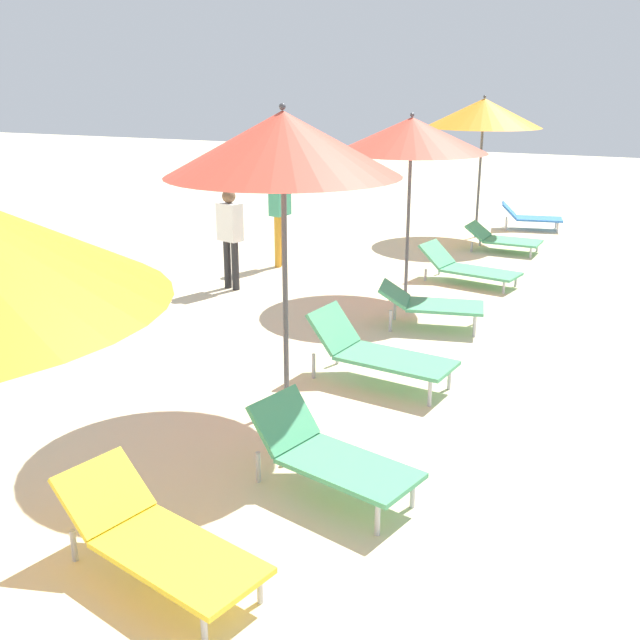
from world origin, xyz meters
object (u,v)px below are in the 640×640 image
Objects in this scene: lounger_fifth_shoreside at (377,351)px; lounger_sixth_shoreside at (467,267)px; lounger_fifth_inland at (329,454)px; umbrella_farthest at (484,113)px; lounger_fourth_shoreside at (156,538)px; person_walking_near at (230,230)px; lounger_sixth_inland at (430,303)px; lounger_farthest_shoreside at (530,217)px; person_walking_far at (280,203)px; lounger_farthest_inland at (502,238)px; umbrella_fifth at (283,144)px; umbrella_sixth at (411,135)px.

lounger_sixth_shoreside is (-0.17, 4.35, -0.09)m from lounger_fifth_shoreside.
umbrella_farthest is at bearing 111.36° from lounger_fifth_inland.
lounger_fourth_shoreside is at bearing -85.02° from lounger_fifth_shoreside.
lounger_fifth_inland is (0.46, -2.18, -0.02)m from lounger_fifth_shoreside.
lounger_sixth_inland is at bearing 95.43° from person_walking_near.
person_walking_far is (-3.25, -5.11, 0.81)m from lounger_farthest_shoreside.
umbrella_farthest is 2.55m from lounger_farthest_inland.
lounger_sixth_inland is at bearing -76.76° from lounger_sixth_shoreside.
lounger_sixth_inland is at bearing -81.65° from umbrella_farthest.
umbrella_fifth is 1.76× the size of lounger_sixth_shoreside.
person_walking_near is 1.60m from person_walking_far.
person_walking_far reaches higher than person_walking_near.
umbrella_fifth is at bearing 143.35° from lounger_fifth_inland.
umbrella_fifth is 8.12m from lounger_farthest_inland.
lounger_sixth_shoreside is (0.38, 5.32, -2.25)m from umbrella_fifth.
lounger_fifth_shoreside is at bearing 67.31° from person_walking_near.
lounger_fifth_shoreside is 1.17× the size of lounger_farthest_inland.
lounger_sixth_inland is 3.36m from person_walking_near.
umbrella_fifth reaches higher than lounger_farthest_inland.
umbrella_fifth reaches higher than lounger_sixth_shoreside.
person_walking_near is at bearing -163.25° from umbrella_sixth.
lounger_fifth_shoreside reaches higher than lounger_sixth_inland.
lounger_sixth_shoreside is at bearing -88.57° from lounger_farthest_inland.
lounger_fifth_inland is at bearing -50.29° from umbrella_fifth.
lounger_farthest_shoreside is at bearing 76.82° from lounger_sixth_inland.
lounger_sixth_shoreside is 4.22m from umbrella_farthest.
lounger_farthest_inland is at bearing 97.91° from lounger_fifth_shoreside.
lounger_fourth_shoreside is at bearing -79.36° from lounger_sixth_shoreside.
lounger_farthest_shoreside is (0.72, 5.94, -2.03)m from umbrella_sixth.
person_walking_far is at bearing 134.03° from lounger_sixth_inland.
lounger_fifth_inland is 4.20m from lounger_sixth_inland.
person_walking_near is (-3.15, -1.86, 0.65)m from lounger_sixth_shoreside.
lounger_sixth_inland is 0.94× the size of person_walking_near.
lounger_fifth_shoreside is (0.10, 3.58, 0.06)m from lounger_fourth_shoreside.
umbrella_sixth is 2.41m from lounger_sixth_shoreside.
lounger_fourth_shoreside is 0.97× the size of lounger_sixth_shoreside.
lounger_fourth_shoreside is 1.11× the size of lounger_fifth_inland.
lounger_fifth_shoreside is 0.97× the size of lounger_sixth_shoreside.
umbrella_fifth is at bearing -113.28° from lounger_sixth_inland.
lounger_fourth_shoreside is 12.77m from lounger_farthest_shoreside.
person_walking_far is at bearing 134.78° from lounger_fifth_inland.
lounger_sixth_shoreside is at bearing -78.19° from umbrella_farthest.
lounger_farthest_inland is (0.02, 2.47, -0.01)m from lounger_sixth_shoreside.
lounger_fifth_inland is 1.05× the size of lounger_farthest_shoreside.
lounger_sixth_shoreside is (0.63, 1.10, -2.05)m from umbrella_sixth.
lounger_fifth_shoreside is 4.35m from lounger_sixth_shoreside.
umbrella_fifth is at bearing 112.75° from lounger_fourth_shoreside.
lounger_sixth_shoreside is (-0.06, 7.93, -0.04)m from lounger_fourth_shoreside.
lounger_fourth_shoreside is 5.57m from lounger_sixth_inland.
umbrella_sixth is at bearing -88.61° from umbrella_farthest.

